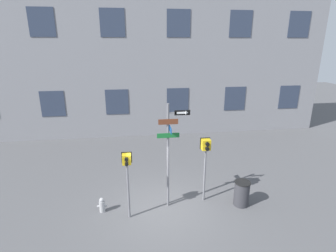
% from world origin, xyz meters
% --- Properties ---
extents(ground_plane, '(60.00, 60.00, 0.00)m').
position_xyz_m(ground_plane, '(0.00, 0.00, 0.00)').
color(ground_plane, '#515154').
extents(building_facade, '(24.00, 0.64, 14.43)m').
position_xyz_m(building_facade, '(0.00, 8.73, 7.21)').
color(building_facade, gray).
rests_on(building_facade, ground_plane).
extents(street_sign_pole, '(1.19, 0.86, 4.08)m').
position_xyz_m(street_sign_pole, '(0.28, 0.20, 2.45)').
color(street_sign_pole, slate).
rests_on(street_sign_pole, ground_plane).
extents(pedestrian_signal_left, '(0.36, 0.40, 2.52)m').
position_xyz_m(pedestrian_signal_left, '(-1.27, -0.32, 1.95)').
color(pedestrian_signal_left, slate).
rests_on(pedestrian_signal_left, ground_plane).
extents(pedestrian_signal_right, '(0.39, 0.40, 2.63)m').
position_xyz_m(pedestrian_signal_right, '(1.70, 0.39, 2.08)').
color(pedestrian_signal_right, slate).
rests_on(pedestrian_signal_right, ground_plane).
extents(fire_hydrant, '(0.37, 0.21, 0.58)m').
position_xyz_m(fire_hydrant, '(-2.28, 0.15, 0.28)').
color(fire_hydrant, '#A5A5A8').
rests_on(fire_hydrant, ground_plane).
extents(trash_bin, '(0.62, 0.62, 1.00)m').
position_xyz_m(trash_bin, '(3.07, -0.13, 0.50)').
color(trash_bin, '#333338').
rests_on(trash_bin, ground_plane).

